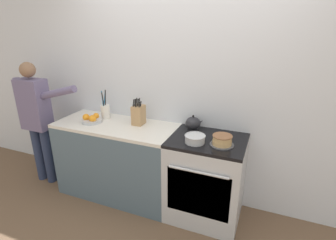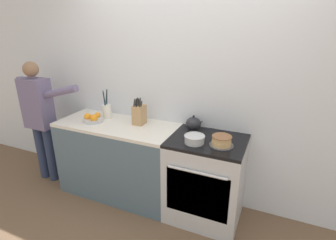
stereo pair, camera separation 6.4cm
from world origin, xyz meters
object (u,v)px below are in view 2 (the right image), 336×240
(layer_cake, at_px, (222,141))
(tea_kettle, at_px, (193,124))
(mixing_bowl, at_px, (194,139))
(fruit_bowl, at_px, (93,119))
(stove_range, at_px, (205,179))
(utensil_crock, at_px, (107,110))
(knife_block, at_px, (139,114))
(person_baker, at_px, (39,113))

(layer_cake, height_order, tea_kettle, tea_kettle)
(mixing_bowl, distance_m, fruit_bowl, 1.23)
(mixing_bowl, height_order, fruit_bowl, fruit_bowl)
(layer_cake, distance_m, fruit_bowl, 1.47)
(stove_range, relative_size, fruit_bowl, 3.91)
(fruit_bowl, bearing_deg, utensil_crock, 68.39)
(tea_kettle, bearing_deg, stove_range, -42.00)
(mixing_bowl, height_order, utensil_crock, utensil_crock)
(layer_cake, height_order, knife_block, knife_block)
(knife_block, bearing_deg, utensil_crock, 177.41)
(tea_kettle, xyz_separation_m, fruit_bowl, (-1.11, -0.23, -0.03))
(knife_block, height_order, fruit_bowl, knife_block)
(mixing_bowl, distance_m, knife_block, 0.75)
(layer_cake, xyz_separation_m, utensil_crock, (-1.40, 0.20, 0.04))
(tea_kettle, distance_m, knife_block, 0.61)
(layer_cake, height_order, person_baker, person_baker)
(mixing_bowl, xyz_separation_m, knife_block, (-0.71, 0.22, 0.07))
(mixing_bowl, xyz_separation_m, utensil_crock, (-1.16, 0.25, 0.05))
(layer_cake, height_order, fruit_bowl, fruit_bowl)
(layer_cake, relative_size, utensil_crock, 0.65)
(person_baker, bearing_deg, tea_kettle, -3.97)
(mixing_bowl, height_order, knife_block, knife_block)
(knife_block, relative_size, fruit_bowl, 1.33)
(fruit_bowl, xyz_separation_m, person_baker, (-0.74, -0.08, -0.01))
(layer_cake, height_order, mixing_bowl, layer_cake)
(stove_range, bearing_deg, knife_block, 172.45)
(knife_block, bearing_deg, fruit_bowl, -163.52)
(mixing_bowl, bearing_deg, layer_cake, 9.43)
(layer_cake, relative_size, tea_kettle, 1.13)
(person_baker, bearing_deg, utensil_crock, 3.95)
(mixing_bowl, xyz_separation_m, fruit_bowl, (-1.23, 0.07, -0.00))
(fruit_bowl, bearing_deg, stove_range, 1.97)
(utensil_crock, xyz_separation_m, fruit_bowl, (-0.07, -0.17, -0.05))
(person_baker, bearing_deg, mixing_bowl, -13.30)
(knife_block, xyz_separation_m, person_baker, (-1.25, -0.24, -0.09))
(utensil_crock, distance_m, person_baker, 0.85)
(stove_range, distance_m, layer_cake, 0.51)
(tea_kettle, relative_size, mixing_bowl, 0.99)
(stove_range, xyz_separation_m, knife_block, (-0.81, 0.11, 0.55))
(tea_kettle, distance_m, fruit_bowl, 1.14)
(mixing_bowl, bearing_deg, utensil_crock, 168.04)
(utensil_crock, height_order, fruit_bowl, utensil_crock)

